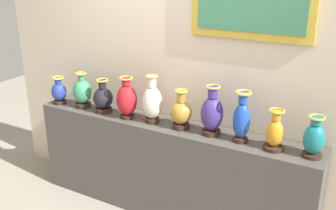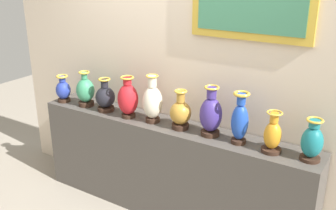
{
  "view_description": "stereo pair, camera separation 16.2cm",
  "coord_description": "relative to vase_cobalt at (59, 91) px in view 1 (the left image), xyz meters",
  "views": [
    {
      "loc": [
        1.56,
        -2.78,
        2.28
      ],
      "look_at": [
        0.0,
        0.0,
        1.1
      ],
      "focal_mm": 41.76,
      "sensor_mm": 36.0,
      "label": 1
    },
    {
      "loc": [
        1.7,
        -2.7,
        2.28
      ],
      "look_at": [
        0.0,
        0.0,
        1.1
      ],
      "focal_mm": 41.76,
      "sensor_mm": 36.0,
      "label": 2
    }
  ],
  "objects": [
    {
      "name": "vase_crimson",
      "position": [
        0.82,
        0.01,
        0.05
      ],
      "size": [
        0.19,
        0.19,
        0.39
      ],
      "color": "#382319",
      "rests_on": "display_shelf"
    },
    {
      "name": "vase_onyx",
      "position": [
        0.54,
        0.03,
        0.01
      ],
      "size": [
        0.19,
        0.19,
        0.32
      ],
      "color": "#382319",
      "rests_on": "display_shelf"
    },
    {
      "name": "vase_teal",
      "position": [
        2.45,
        0.05,
        0.02
      ],
      "size": [
        0.16,
        0.16,
        0.32
      ],
      "color": "#382319",
      "rests_on": "display_shelf"
    },
    {
      "name": "display_shelf",
      "position": [
        1.22,
        0.07,
        -0.58
      ],
      "size": [
        2.69,
        0.37,
        0.92
      ],
      "primitive_type": "cube",
      "color": "#4C4742",
      "rests_on": "ground_plane"
    },
    {
      "name": "vase_ivory",
      "position": [
        1.08,
        0.04,
        0.06
      ],
      "size": [
        0.18,
        0.18,
        0.44
      ],
      "color": "#382319",
      "rests_on": "display_shelf"
    },
    {
      "name": "vase_indigo",
      "position": [
        1.64,
        0.06,
        0.06
      ],
      "size": [
        0.19,
        0.19,
        0.42
      ],
      "color": "#382319",
      "rests_on": "display_shelf"
    },
    {
      "name": "vase_sapphire",
      "position": [
        1.9,
        0.04,
        0.07
      ],
      "size": [
        0.14,
        0.14,
        0.42
      ],
      "color": "#382319",
      "rests_on": "display_shelf"
    },
    {
      "name": "vase_cobalt",
      "position": [
        0.0,
        0.0,
        0.0
      ],
      "size": [
        0.15,
        0.15,
        0.28
      ],
      "color": "#382319",
      "rests_on": "display_shelf"
    },
    {
      "name": "back_wall",
      "position": [
        1.23,
        0.31,
        0.52
      ],
      "size": [
        4.03,
        0.14,
        3.11
      ],
      "color": "beige",
      "rests_on": "ground_plane"
    },
    {
      "name": "vase_jade",
      "position": [
        0.28,
        0.03,
        0.03
      ],
      "size": [
        0.18,
        0.18,
        0.35
      ],
      "color": "#382319",
      "rests_on": "display_shelf"
    },
    {
      "name": "vase_ochre",
      "position": [
        1.36,
        0.04,
        0.02
      ],
      "size": [
        0.18,
        0.18,
        0.35
      ],
      "color": "#382319",
      "rests_on": "display_shelf"
    },
    {
      "name": "vase_amber",
      "position": [
        2.17,
        0.03,
        0.01
      ],
      "size": [
        0.15,
        0.15,
        0.33
      ],
      "color": "#382319",
      "rests_on": "display_shelf"
    }
  ]
}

